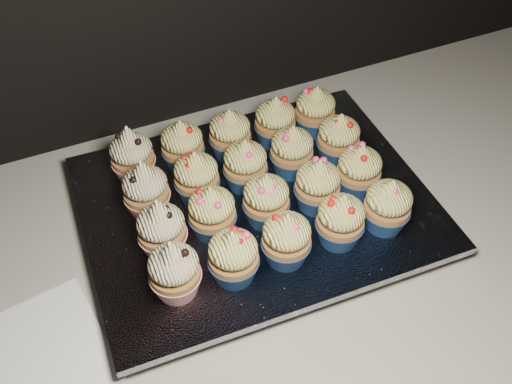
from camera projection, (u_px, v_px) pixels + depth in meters
cabinet at (268, 382)px, 1.15m from camera, size 2.40×0.60×0.86m
worktop at (273, 241)px, 0.82m from camera, size 2.44×0.64×0.04m
napkin at (34, 358)px, 0.67m from camera, size 0.19×0.19×0.00m
baking_tray at (256, 211)px, 0.82m from camera, size 0.45×0.35×0.02m
foil_lining at (256, 203)px, 0.81m from camera, size 0.49×0.39×0.01m
cupcake_0 at (174, 270)px, 0.67m from camera, size 0.06×0.06×0.10m
cupcake_1 at (233, 257)px, 0.69m from camera, size 0.06×0.06×0.08m
cupcake_2 at (286, 239)px, 0.70m from camera, size 0.06×0.06×0.08m
cupcake_3 at (340, 220)px, 0.73m from camera, size 0.06×0.06×0.08m
cupcake_4 at (388, 206)px, 0.74m from camera, size 0.06×0.06×0.08m
cupcake_5 at (162, 229)px, 0.71m from camera, size 0.06×0.06×0.10m
cupcake_6 at (212, 212)px, 0.73m from camera, size 0.06×0.06×0.08m
cupcake_7 at (266, 200)px, 0.75m from camera, size 0.06×0.06×0.08m
cupcake_8 at (317, 185)px, 0.77m from camera, size 0.06×0.06×0.08m
cupcake_9 at (359, 171)px, 0.79m from camera, size 0.06×0.06×0.08m
cupcake_10 at (146, 190)px, 0.76m from camera, size 0.06×0.06×0.10m
cupcake_11 at (197, 177)px, 0.78m from camera, size 0.06×0.06×0.08m
cupcake_12 at (245, 165)px, 0.80m from camera, size 0.06×0.06×0.08m
cupcake_13 at (292, 151)px, 0.82m from camera, size 0.06×0.06×0.08m
cupcake_14 at (338, 139)px, 0.83m from camera, size 0.06×0.06×0.08m
cupcake_15 at (132, 155)px, 0.81m from camera, size 0.06×0.06×0.10m
cupcake_16 at (183, 146)px, 0.82m from camera, size 0.06×0.06×0.08m
cupcake_17 at (230, 134)px, 0.84m from camera, size 0.06×0.06×0.08m
cupcake_18 at (275, 122)px, 0.86m from camera, size 0.06×0.06×0.08m
cupcake_19 at (315, 111)px, 0.88m from camera, size 0.06×0.06×0.08m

